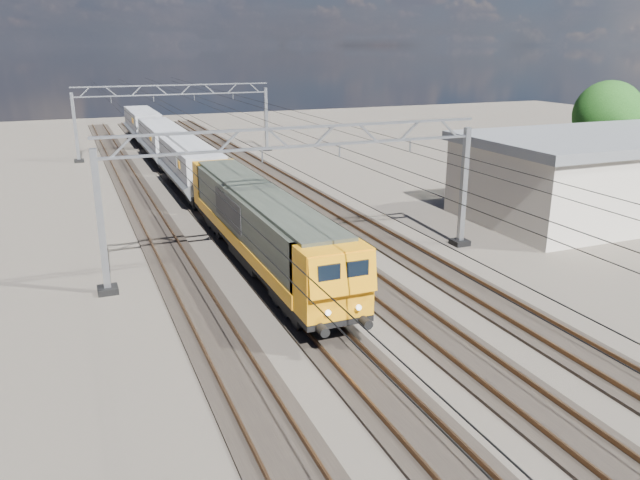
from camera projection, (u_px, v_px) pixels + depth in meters
name	position (u px, v px, depth m)	size (l,w,h in m)	color
ground	(334.00, 294.00, 28.32)	(160.00, 160.00, 0.00)	black
track_outer_west	(203.00, 313.00, 26.13)	(2.60, 140.00, 0.30)	black
track_loco	(293.00, 299.00, 27.57)	(2.60, 140.00, 0.30)	black
track_inner_east	(373.00, 286.00, 29.02)	(2.60, 140.00, 0.30)	black
track_outer_east	(446.00, 275.00, 30.47)	(2.60, 140.00, 0.30)	black
catenary_gantry_mid	(302.00, 192.00, 30.69)	(19.90, 0.90, 7.11)	#8D939A
catenary_gantry_far	(176.00, 117.00, 62.49)	(19.90, 0.90, 7.11)	#8D939A
overhead_wires	(276.00, 143.00, 33.67)	(12.03, 140.00, 0.53)	black
locomotive	(260.00, 223.00, 31.11)	(2.76, 21.10, 3.62)	black
hopper_wagon_lead	(191.00, 165.00, 46.77)	(3.38, 13.00, 3.25)	black
hopper_wagon_mid	(162.00, 140.00, 59.31)	(3.38, 13.00, 3.25)	black
hopper_wagon_third	(143.00, 123.00, 71.86)	(3.38, 13.00, 3.25)	black
industrial_shed	(606.00, 174.00, 40.76)	(18.60, 10.60, 5.40)	beige
tree_far	(613.00, 118.00, 49.90)	(5.88, 5.48, 8.19)	#3B291B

